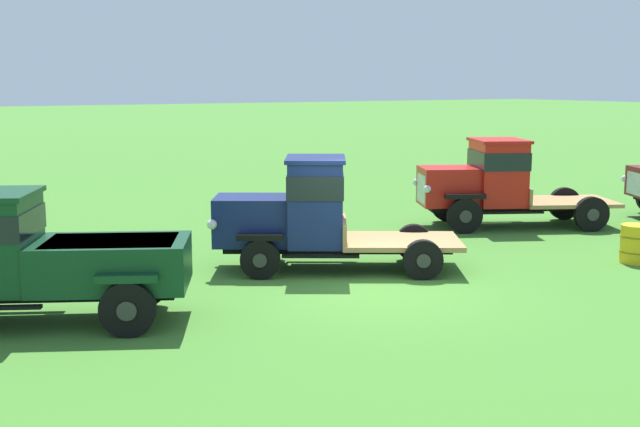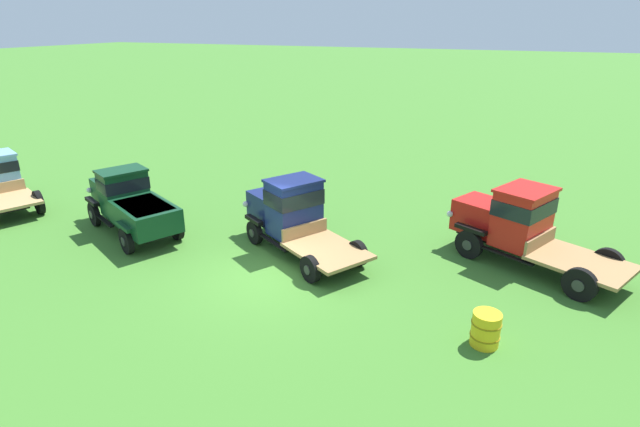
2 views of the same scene
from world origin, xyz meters
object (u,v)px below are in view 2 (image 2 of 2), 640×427
Objects in this scene: oil_drum_beside_row at (486,329)px; vintage_truck_midrow_center at (291,213)px; vintage_truck_second_in_line at (130,202)px; vintage_truck_far_side at (517,223)px.

vintage_truck_midrow_center is at bearing 154.35° from oil_drum_beside_row.
vintage_truck_midrow_center is 6.32× the size of oil_drum_beside_row.
vintage_truck_second_in_line is at bearing 170.48° from oil_drum_beside_row.
vintage_truck_second_in_line is 5.69m from vintage_truck_midrow_center.
vintage_truck_midrow_center is (5.59, 1.03, 0.09)m from vintage_truck_second_in_line.
vintage_truck_second_in_line is 0.96× the size of vintage_truck_midrow_center.
oil_drum_beside_row is at bearing -93.78° from vintage_truck_far_side.
oil_drum_beside_row is (-0.32, -4.80, -0.80)m from vintage_truck_far_side.
vintage_truck_far_side is (12.21, 2.80, 0.14)m from vintage_truck_second_in_line.
vintage_truck_midrow_center reaches higher than oil_drum_beside_row.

